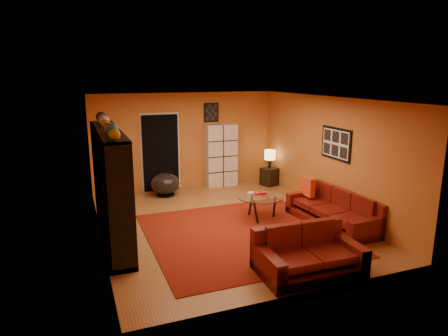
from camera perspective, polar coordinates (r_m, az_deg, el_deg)
name	(u,v)px	position (r m, az deg, el deg)	size (l,w,h in m)	color
floor	(225,223)	(8.52, 0.11, -7.86)	(6.00, 6.00, 0.00)	brown
ceiling	(225,99)	(7.97, 0.12, 9.87)	(6.00, 6.00, 0.00)	white
wall_back	(185,141)	(10.95, -5.56, 3.88)	(6.00, 6.00, 0.00)	#BB6829
wall_front	(304,208)	(5.55, 11.38, -5.58)	(6.00, 6.00, 0.00)	#BB6829
wall_left	(97,174)	(7.64, -17.67, -0.78)	(6.00, 6.00, 0.00)	#BB6829
wall_right	(328,155)	(9.32, 14.61, 1.87)	(6.00, 6.00, 0.00)	#BB6829
rug	(242,234)	(7.96, 2.63, -9.41)	(3.60, 3.60, 0.01)	#5E130A
doorway	(161,153)	(10.80, -9.05, 2.13)	(0.95, 0.10, 2.04)	black
wall_art_right	(336,144)	(9.02, 15.71, 3.38)	(0.03, 1.00, 0.70)	black
wall_art_back	(211,112)	(11.06, -1.83, 7.94)	(0.42, 0.03, 0.52)	black
entertainment_unit	(111,186)	(7.71, -15.88, -2.45)	(0.45, 3.00, 2.10)	black
tv	(114,189)	(7.67, -15.43, -2.96)	(0.12, 0.94, 0.54)	black
sofa	(336,211)	(8.68, 15.67, -5.97)	(1.03, 2.21, 0.85)	#510D0A
loveseat	(306,254)	(6.62, 11.63, -11.92)	(1.63, 1.01, 0.85)	#510D0A
throw_pillow	(308,186)	(9.11, 11.85, -2.58)	(0.12, 0.42, 0.42)	red
coffee_table	(261,199)	(8.65, 5.24, -4.36)	(1.00, 1.00, 0.50)	silver
storage_cabinet	(221,155)	(11.13, -0.43, 1.82)	(0.87, 0.38, 1.73)	silver
bowl_chair	(165,184)	(10.40, -8.38, -2.25)	(0.73, 0.73, 0.59)	black
side_table	(269,177)	(11.36, 6.51, -1.22)	(0.40, 0.40, 0.50)	black
table_lamp	(270,155)	(11.22, 6.59, 1.81)	(0.31, 0.31, 0.51)	black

